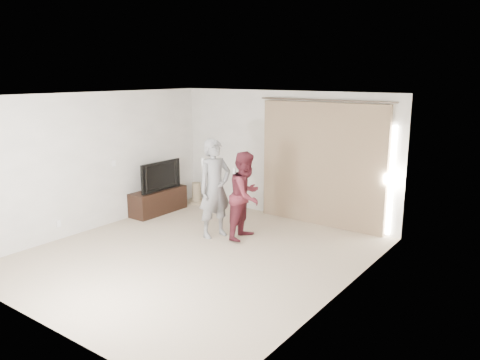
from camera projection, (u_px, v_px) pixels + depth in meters
name	position (u px, v px, depth m)	size (l,w,h in m)	color
floor	(197.00, 255.00, 7.74)	(5.50, 5.50, 0.00)	#BFAB8F
wall_back	(284.00, 155.00, 9.62)	(5.00, 0.04, 2.60)	silver
wall_left	(96.00, 161.00, 8.89)	(0.04, 5.50, 2.60)	silver
ceiling	(193.00, 95.00, 7.16)	(5.00, 5.50, 0.01)	white
curtain	(322.00, 165.00, 9.06)	(2.80, 0.11, 2.46)	#967D5C
tv_console	(158.00, 201.00, 10.05)	(0.46, 1.32, 0.51)	black
tv	(157.00, 175.00, 9.92)	(1.08, 0.14, 0.62)	black
scratching_post	(197.00, 195.00, 10.79)	(0.36, 0.36, 0.48)	tan
person_man	(215.00, 188.00, 8.44)	(0.61, 0.76, 1.80)	slate
person_woman	(246.00, 195.00, 8.37)	(0.69, 0.84, 1.59)	#591D27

